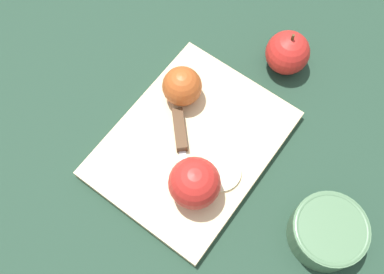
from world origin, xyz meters
The scene contains 8 objects.
ground_plane centered at (0.00, 0.00, 0.00)m, with size 4.00×4.00×0.00m, color #1E3828.
cutting_board centered at (0.00, 0.00, 0.01)m, with size 0.33×0.27×0.02m.
apple_half_left centered at (-0.06, -0.06, 0.05)m, with size 0.07×0.07×0.07m.
apple_half_right centered at (0.07, 0.05, 0.06)m, with size 0.08×0.08×0.08m.
knife centered at (0.00, -0.02, 0.03)m, with size 0.13×0.11×0.02m.
apple_slice centered at (0.02, 0.07, 0.02)m, with size 0.07×0.07×0.01m.
apple_whole centered at (-0.22, 0.06, 0.04)m, with size 0.08×0.08×0.09m.
bowl centered at (0.02, 0.25, 0.03)m, with size 0.11×0.11×0.05m.
Camera 1 is at (0.25, 0.15, 0.69)m, focal length 42.00 mm.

